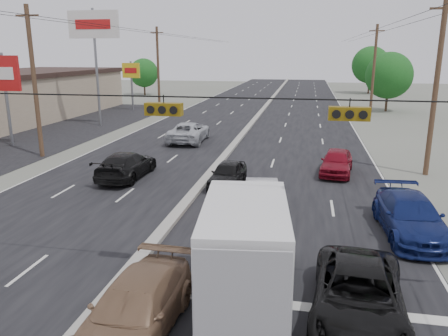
{
  "coord_description": "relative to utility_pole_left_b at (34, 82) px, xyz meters",
  "views": [
    {
      "loc": [
        5.42,
        -11.65,
        6.97
      ],
      "look_at": [
        2.05,
        6.09,
        2.2
      ],
      "focal_mm": 35.0,
      "sensor_mm": 36.0,
      "label": 1
    }
  ],
  "objects": [
    {
      "name": "traffic_signals",
      "position": [
        13.9,
        -15.0,
        0.39
      ],
      "size": [
        25.0,
        0.3,
        0.54
      ],
      "color": "black",
      "rests_on": "ground"
    },
    {
      "name": "tan_sedan",
      "position": [
        13.9,
        -17.53,
        -4.4
      ],
      "size": [
        2.2,
        4.97,
        1.42
      ],
      "primitive_type": "imported",
      "rotation": [
        0.0,
        0.0,
        -0.04
      ],
      "color": "#836247",
      "rests_on": "ground"
    },
    {
      "name": "queue_car_e",
      "position": [
        19.8,
        -0.84,
        -4.37
      ],
      "size": [
        2.29,
        4.5,
        1.47
      ],
      "primitive_type": "imported",
      "rotation": [
        0.0,
        0.0,
        -0.13
      ],
      "color": "maroon",
      "rests_on": "ground"
    },
    {
      "name": "queue_car_d",
      "position": [
        22.1,
        -9.55,
        -4.34
      ],
      "size": [
        2.47,
        5.43,
        1.54
      ],
      "primitive_type": "imported",
      "rotation": [
        0.0,
        0.0,
        0.06
      ],
      "color": "navy",
      "rests_on": "ground"
    },
    {
      "name": "queue_car_b",
      "position": [
        16.13,
        -8.14,
        -4.42
      ],
      "size": [
        1.98,
        4.34,
        1.38
      ],
      "primitive_type": "imported",
      "rotation": [
        0.0,
        0.0,
        0.13
      ],
      "color": "silver",
      "rests_on": "ground"
    },
    {
      "name": "queue_car_a",
      "position": [
        13.9,
        -4.41,
        -4.45
      ],
      "size": [
        1.84,
        3.97,
        1.32
      ],
      "primitive_type": "imported",
      "rotation": [
        0.0,
        0.0,
        -0.07
      ],
      "color": "black",
      "rests_on": "ground"
    },
    {
      "name": "parking_lot",
      "position": [
        -4.5,
        10.0,
        -5.11
      ],
      "size": [
        10.0,
        42.0,
        0.02
      ],
      "primitive_type": "cube",
      "color": "black",
      "rests_on": "ground"
    },
    {
      "name": "oncoming_near",
      "position": [
        7.93,
        -3.96,
        -4.35
      ],
      "size": [
        2.16,
        5.22,
        1.51
      ],
      "primitive_type": "imported",
      "rotation": [
        0.0,
        0.0,
        3.13
      ],
      "color": "black",
      "rests_on": "ground"
    },
    {
      "name": "ground",
      "position": [
        12.5,
        -15.0,
        -5.11
      ],
      "size": [
        200.0,
        200.0,
        0.0
      ],
      "primitive_type": "plane",
      "color": "#606356",
      "rests_on": "ground"
    },
    {
      "name": "tree_right_far",
      "position": [
        28.5,
        55.0,
        -0.15
      ],
      "size": [
        6.4,
        6.4,
        8.16
      ],
      "color": "#382619",
      "rests_on": "ground"
    },
    {
      "name": "utility_pole_right_c",
      "position": [
        25.0,
        25.0,
        0.0
      ],
      "size": [
        1.6,
        0.3,
        10.0
      ],
      "color": "#422D1E",
      "rests_on": "ground"
    },
    {
      "name": "red_sedan",
      "position": [
        15.5,
        -9.1,
        -4.5
      ],
      "size": [
        1.45,
        3.77,
        1.22
      ],
      "primitive_type": "imported",
      "rotation": [
        0.0,
        0.0,
        0.04
      ],
      "color": "#AA220A",
      "rests_on": "ground"
    },
    {
      "name": "road_surface",
      "position": [
        12.5,
        15.0,
        -5.11
      ],
      "size": [
        20.0,
        160.0,
        0.02
      ],
      "primitive_type": "cube",
      "color": "black",
      "rests_on": "ground"
    },
    {
      "name": "tree_left_far",
      "position": [
        -9.5,
        45.0,
        -1.39
      ],
      "size": [
        4.8,
        4.8,
        6.12
      ],
      "color": "#382619",
      "rests_on": "ground"
    },
    {
      "name": "utility_pole_left_b",
      "position": [
        0.0,
        0.0,
        0.0
      ],
      "size": [
        1.6,
        0.3,
        10.0
      ],
      "color": "#422D1E",
      "rests_on": "ground"
    },
    {
      "name": "oncoming_far",
      "position": [
        8.65,
        6.97,
        -4.31
      ],
      "size": [
        2.81,
        5.8,
        1.59
      ],
      "primitive_type": "imported",
      "rotation": [
        0.0,
        0.0,
        3.17
      ],
      "color": "#B9BCC1",
      "rests_on": "ground"
    },
    {
      "name": "center_median",
      "position": [
        12.5,
        15.0,
        -5.01
      ],
      "size": [
        0.5,
        160.0,
        0.2
      ],
      "primitive_type": "cube",
      "color": "gray",
      "rests_on": "ground"
    },
    {
      "name": "utility_pole_right_b",
      "position": [
        25.0,
        0.0,
        0.0
      ],
      "size": [
        1.6,
        0.3,
        10.0
      ],
      "color": "#422D1E",
      "rests_on": "ground"
    },
    {
      "name": "pole_sign_billboard",
      "position": [
        -2.0,
        13.0,
        3.76
      ],
      "size": [
        5.0,
        0.25,
        11.0
      ],
      "color": "slate",
      "rests_on": "ground"
    },
    {
      "name": "pole_sign_mid",
      "position": [
        -4.5,
        3.0,
        0.01
      ],
      "size": [
        2.6,
        0.25,
        7.0
      ],
      "color": "slate",
      "rests_on": "ground"
    },
    {
      "name": "tree_right_mid",
      "position": [
        27.5,
        30.0,
        -0.77
      ],
      "size": [
        5.6,
        5.6,
        7.14
      ],
      "color": "#382619",
      "rests_on": "ground"
    },
    {
      "name": "pole_sign_far",
      "position": [
        -3.5,
        25.0,
        -0.7
      ],
      "size": [
        2.2,
        0.25,
        6.0
      ],
      "color": "slate",
      "rests_on": "ground"
    },
    {
      "name": "box_truck",
      "position": [
        16.4,
        -15.36,
        -3.5
      ],
      "size": [
        2.83,
        6.39,
        3.14
      ],
      "rotation": [
        0.0,
        0.0,
        0.11
      ],
      "color": "black",
      "rests_on": "ground"
    },
    {
      "name": "black_suv",
      "position": [
        19.5,
        -15.83,
        -4.39
      ],
      "size": [
        2.81,
        5.35,
        1.44
      ],
      "primitive_type": "imported",
      "rotation": [
        0.0,
        0.0,
        -0.08
      ],
      "color": "black",
      "rests_on": "ground"
    },
    {
      "name": "utility_pole_left_c",
      "position": [
        0.0,
        25.0,
        0.0
      ],
      "size": [
        1.6,
        0.3,
        10.0
      ],
      "color": "#422D1E",
      "rests_on": "ground"
    }
  ]
}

